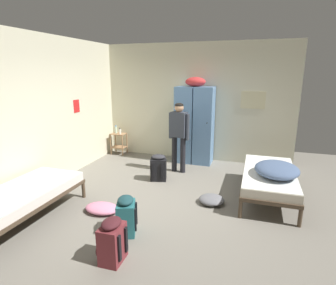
{
  "coord_description": "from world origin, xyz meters",
  "views": [
    {
      "loc": [
        1.48,
        -4.34,
        2.19
      ],
      "look_at": [
        0.0,
        0.24,
        0.95
      ],
      "focal_mm": 29.47,
      "sensor_mm": 36.0,
      "label": 1
    }
  ],
  "objects": [
    {
      "name": "bed_right",
      "position": [
        1.78,
        0.58,
        0.38
      ],
      "size": [
        0.9,
        1.9,
        0.49
      ],
      "color": "#473828",
      "rests_on": "ground_plane"
    },
    {
      "name": "shelf_unit",
      "position": [
        -2.03,
        2.16,
        0.35
      ],
      "size": [
        0.38,
        0.3,
        0.57
      ],
      "color": "#99704C",
      "rests_on": "ground_plane"
    },
    {
      "name": "bed_left_front",
      "position": [
        -1.78,
        -1.39,
        0.38
      ],
      "size": [
        0.9,
        1.9,
        0.49
      ],
      "color": "#473828",
      "rests_on": "ground_plane"
    },
    {
      "name": "clothes_pile_pink",
      "position": [
        -0.76,
        -0.85,
        0.07
      ],
      "size": [
        0.57,
        0.38,
        0.13
      ],
      "color": "pink",
      "rests_on": "ground_plane"
    },
    {
      "name": "person_traveler",
      "position": [
        -0.1,
        1.33,
        0.93
      ],
      "size": [
        0.48,
        0.25,
        1.55
      ],
      "color": "black",
      "rests_on": "ground_plane"
    },
    {
      "name": "backpack_teal",
      "position": [
        -0.13,
        -1.27,
        0.26
      ],
      "size": [
        0.4,
        0.38,
        0.55
      ],
      "color": "#23666B",
      "rests_on": "ground_plane"
    },
    {
      "name": "lotion_bottle",
      "position": [
        -1.96,
        2.12,
        0.64
      ],
      "size": [
        0.06,
        0.06,
        0.17
      ],
      "color": "white",
      "rests_on": "shelf_unit"
    },
    {
      "name": "clothes_pile_grey",
      "position": [
        0.86,
        -0.0,
        0.07
      ],
      "size": [
        0.43,
        0.42,
        0.13
      ],
      "color": "slate",
      "rests_on": "ground_plane"
    },
    {
      "name": "water_bottle",
      "position": [
        -2.11,
        2.18,
        0.67
      ],
      "size": [
        0.06,
        0.06,
        0.22
      ],
      "color": "silver",
      "rests_on": "shelf_unit"
    },
    {
      "name": "room_backdrop",
      "position": [
        -1.18,
        1.21,
        1.44
      ],
      "size": [
        4.78,
        4.86,
        2.88
      ],
      "color": "beige",
      "rests_on": "ground_plane"
    },
    {
      "name": "ground_plane",
      "position": [
        0.0,
        0.0,
        0.0
      ],
      "size": [
        7.68,
        7.68,
        0.0
      ],
      "primitive_type": "plane",
      "color": "slate"
    },
    {
      "name": "locker_bank",
      "position": [
        0.07,
        2.12,
        0.97
      ],
      "size": [
        0.9,
        0.55,
        2.07
      ],
      "color": "#5B84B2",
      "rests_on": "ground_plane"
    },
    {
      "name": "backpack_black",
      "position": [
        -0.36,
        0.72,
        0.26
      ],
      "size": [
        0.37,
        0.39,
        0.55
      ],
      "color": "black",
      "rests_on": "ground_plane"
    },
    {
      "name": "backpack_maroon",
      "position": [
        -0.02,
        -1.84,
        0.26
      ],
      "size": [
        0.34,
        0.33,
        0.55
      ],
      "color": "maroon",
      "rests_on": "ground_plane"
    },
    {
      "name": "bedding_heap",
      "position": [
        1.88,
        0.38,
        0.6
      ],
      "size": [
        0.72,
        0.86,
        0.22
      ],
      "color": "slate",
      "rests_on": "bed_right"
    }
  ]
}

